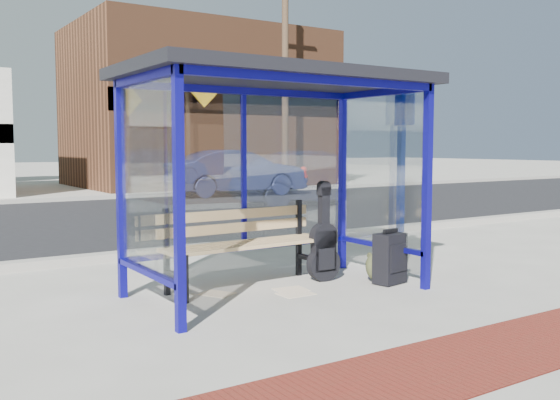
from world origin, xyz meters
TOP-DOWN VIEW (x-y plane):
  - ground at (0.00, 0.00)m, footprint 120.00×120.00m
  - brick_paver_strip at (0.00, -2.60)m, footprint 60.00×1.00m
  - curb_near at (0.00, 2.90)m, footprint 60.00×0.25m
  - street_asphalt at (0.00, 8.00)m, footprint 60.00×10.00m
  - curb_far at (0.00, 13.10)m, footprint 60.00×0.25m
  - far_sidewalk at (0.00, 15.00)m, footprint 60.00×4.00m
  - bus_shelter at (0.00, 0.07)m, footprint 3.30×1.80m
  - storefront_brown at (8.00, 18.49)m, footprint 10.00×7.08m
  - tree_right at (12.50, 22.00)m, footprint 3.60×3.60m
  - utility_pole_east at (9.00, 13.40)m, footprint 1.60×0.24m
  - bench at (-0.16, 0.47)m, footprint 2.03×0.56m
  - guitar_bag at (0.79, 0.23)m, footprint 0.42×0.15m
  - suitcase at (1.35, -0.33)m, footprint 0.41×0.30m
  - backpack at (1.30, -0.18)m, footprint 0.32×0.30m
  - sign_post at (1.81, -0.02)m, footprint 0.10×0.32m
  - newspaper_a at (-0.59, 0.32)m, footprint 0.41×0.44m
  - newspaper_b at (0.13, -0.15)m, footprint 0.37×0.30m
  - newspaper_c at (0.20, 0.05)m, footprint 0.38×0.31m
  - parked_car at (6.31, 12.26)m, footprint 4.65×1.97m
  - fire_hydrant at (10.37, 14.16)m, footprint 0.37×0.25m

SIDE VIEW (x-z plane):
  - ground at x=0.00m, z-range 0.00..0.00m
  - street_asphalt at x=0.00m, z-range 0.00..0.00m
  - newspaper_a at x=-0.59m, z-range 0.00..0.01m
  - newspaper_c at x=0.20m, z-range 0.00..0.01m
  - newspaper_b at x=0.13m, z-range 0.00..0.01m
  - far_sidewalk at x=0.00m, z-range 0.00..0.01m
  - brick_paver_strip at x=0.00m, z-range 0.00..0.01m
  - curb_near at x=0.00m, z-range 0.00..0.12m
  - curb_far at x=0.00m, z-range 0.00..0.12m
  - backpack at x=1.30m, z-range -0.01..0.35m
  - suitcase at x=1.35m, z-range -0.02..0.63m
  - guitar_bag at x=0.79m, z-range -0.15..0.98m
  - fire_hydrant at x=10.37m, z-range 0.04..0.87m
  - bench at x=-0.16m, z-range 0.06..1.01m
  - parked_car at x=6.31m, z-range 0.00..1.49m
  - sign_post at x=1.81m, z-range 0.16..2.69m
  - bus_shelter at x=0.00m, z-range 0.86..3.28m
  - storefront_brown at x=8.00m, z-range 0.00..6.40m
  - utility_pole_east at x=9.00m, z-range 0.11..8.11m
  - tree_right at x=12.50m, z-range 1.94..8.97m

